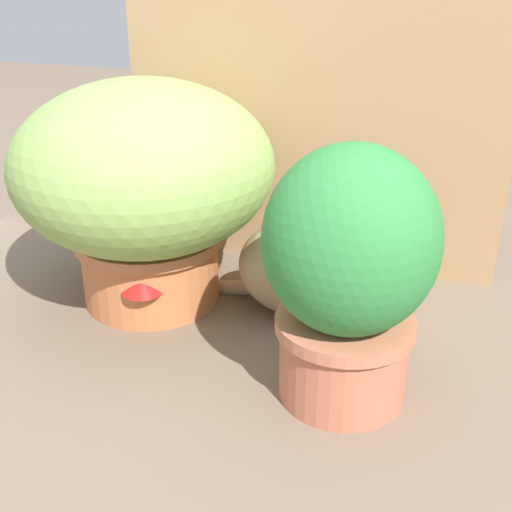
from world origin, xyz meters
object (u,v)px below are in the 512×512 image
at_px(cat, 302,265).
at_px(mushroom_ornament_red, 142,288).
at_px(mushroom_ornament_pink, 117,270).
at_px(grass_planter, 145,180).
at_px(leafy_planter, 349,270).

height_order(cat, mushroom_ornament_red, cat).
bearing_deg(cat, mushroom_ornament_red, -152.27).
bearing_deg(mushroom_ornament_pink, cat, 13.57).
bearing_deg(grass_planter, mushroom_ornament_red, -72.00).
distance_m(leafy_planter, cat, 0.33).
xyz_separation_m(grass_planter, mushroom_ornament_red, (0.04, -0.13, -0.20)).
height_order(grass_planter, leafy_planter, grass_planter).
height_order(leafy_planter, cat, leafy_planter).
bearing_deg(grass_planter, mushroom_ornament_pink, -127.98).
xyz_separation_m(mushroom_ornament_pink, mushroom_ornament_red, (0.10, -0.07, 0.00)).
xyz_separation_m(leafy_planter, cat, (-0.14, 0.27, -0.14)).
relative_size(mushroom_ornament_pink, mushroom_ornament_red, 1.01).
height_order(cat, mushroom_ornament_pink, cat).
height_order(grass_planter, mushroom_ornament_red, grass_planter).
distance_m(grass_planter, cat, 0.40).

